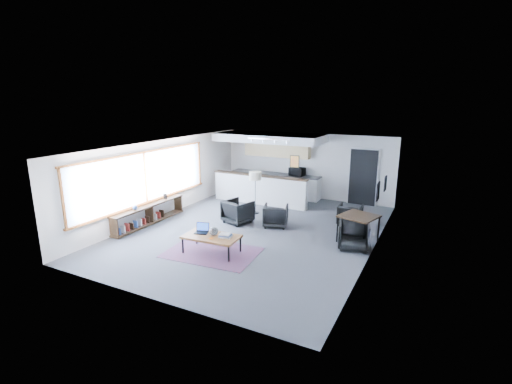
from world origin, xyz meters
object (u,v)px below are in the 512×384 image
at_px(ceramic_pot, 214,231).
at_px(armchair_right, 276,215).
at_px(floor_lamp, 255,177).
at_px(laptop, 202,230).
at_px(coffee_table, 211,237).
at_px(book_stack, 225,235).
at_px(dining_table, 359,218).
at_px(armchair_left, 238,210).
at_px(dining_chair_far, 350,215).
at_px(microwave, 297,171).
at_px(dining_chair_near, 354,236).

bearing_deg(ceramic_pot, armchair_right, 77.30).
bearing_deg(floor_lamp, laptop, -86.85).
relative_size(coffee_table, armchair_right, 1.98).
bearing_deg(ceramic_pot, book_stack, 6.00).
height_order(armchair_right, dining_table, dining_table).
relative_size(armchair_left, dining_chair_far, 1.32).
height_order(ceramic_pot, microwave, microwave).
bearing_deg(armchair_right, dining_chair_near, 147.71).
xyz_separation_m(coffee_table, floor_lamp, (-0.56, 3.58, 0.86)).
xyz_separation_m(coffee_table, dining_chair_far, (2.69, 3.87, -0.13)).
bearing_deg(dining_table, microwave, 131.67).
relative_size(ceramic_pot, armchair_left, 0.29).
distance_m(armchair_right, dining_table, 2.63).
relative_size(ceramic_pot, dining_chair_near, 0.34).
xyz_separation_m(ceramic_pot, armchair_left, (-0.64, 2.38, -0.18)).
bearing_deg(floor_lamp, book_stack, -75.08).
xyz_separation_m(coffee_table, book_stack, (0.37, 0.08, 0.08)).
distance_m(armchair_left, dining_table, 3.85).
bearing_deg(laptop, dining_chair_far, 34.15).
bearing_deg(book_stack, armchair_right, 84.34).
bearing_deg(book_stack, laptop, 177.88).
relative_size(armchair_left, microwave, 1.39).
distance_m(coffee_table, armchair_left, 2.50).
bearing_deg(coffee_table, book_stack, 8.72).
distance_m(armchair_right, dining_chair_near, 2.69).
bearing_deg(dining_table, book_stack, -139.59).
bearing_deg(dining_chair_far, book_stack, 56.09).
xyz_separation_m(book_stack, dining_chair_near, (2.86, 1.92, -0.17)).
xyz_separation_m(dining_chair_near, dining_chair_far, (-0.54, 1.86, -0.03)).
xyz_separation_m(armchair_left, floor_lamp, (0.05, 1.15, 0.88)).
height_order(armchair_left, floor_lamp, floor_lamp).
relative_size(dining_chair_far, microwave, 1.06).
height_order(laptop, microwave, microwave).
xyz_separation_m(dining_table, dining_chair_far, (-0.54, 1.35, -0.40)).
relative_size(laptop, dining_chair_near, 0.59).
relative_size(laptop, dining_chair_far, 0.66).
relative_size(laptop, book_stack, 1.15).
height_order(dining_chair_near, microwave, microwave).
xyz_separation_m(floor_lamp, dining_chair_near, (3.79, -1.58, -0.95)).
height_order(dining_table, microwave, microwave).
bearing_deg(coffee_table, laptop, 159.42).
bearing_deg(microwave, coffee_table, -84.25).
bearing_deg(armchair_right, armchair_left, -6.40).
xyz_separation_m(armchair_right, microwave, (-0.64, 3.48, 0.75)).
distance_m(ceramic_pot, armchair_left, 2.47).
height_order(laptop, book_stack, laptop).
bearing_deg(coffee_table, dining_table, 34.03).
bearing_deg(book_stack, ceramic_pot, -174.00).
relative_size(armchair_left, armchair_right, 1.09).
relative_size(coffee_table, ceramic_pot, 6.37).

